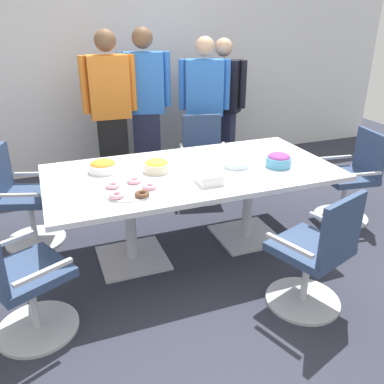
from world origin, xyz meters
TOP-DOWN VIEW (x-y plane):
  - ground_plane at (0.00, 0.00)m, footprint 10.00×10.00m
  - back_wall at (0.00, 2.40)m, footprint 8.00×0.10m
  - conference_table at (0.00, 0.00)m, footprint 2.40×1.20m
  - office_chair_0 at (-1.38, 0.64)m, footprint 0.68×0.68m
  - office_chair_1 at (-1.39, -0.63)m, footprint 0.72×0.72m
  - office_chair_2 at (0.51, -1.05)m, footprint 0.69×0.69m
  - office_chair_3 at (1.70, -0.02)m, footprint 0.61×0.61m
  - office_chair_4 at (0.54, 1.05)m, footprint 0.65×0.65m
  - person_standing_0 at (-0.36, 1.62)m, footprint 0.61×0.24m
  - person_standing_1 at (0.06, 1.71)m, footprint 0.61×0.31m
  - person_standing_2 at (0.75, 1.56)m, footprint 0.60×0.35m
  - person_standing_3 at (1.07, 1.72)m, footprint 0.48×0.49m
  - snack_bowl_candy_mix at (0.72, -0.18)m, footprint 0.22×0.22m
  - snack_bowl_chips_orange at (-0.70, 0.23)m, footprint 0.23×0.23m
  - snack_bowl_chips_yellow at (-0.28, 0.07)m, footprint 0.21×0.21m
  - donut_platter at (-0.58, -0.26)m, footprint 0.39×0.39m
  - plate_stack at (0.39, -0.05)m, footprint 0.22×0.22m
  - napkin_pile at (0.02, -0.31)m, footprint 0.18×0.18m

SIDE VIEW (x-z plane):
  - ground_plane at x=0.00m, z-range -0.01..0.00m
  - office_chair_0 at x=-1.38m, z-range -0.05..0.86m
  - office_chair_1 at x=-1.39m, z-range -0.05..0.86m
  - office_chair_2 at x=0.51m, z-range -0.05..0.86m
  - office_chair_3 at x=1.70m, z-range -0.05..0.86m
  - office_chair_4 at x=0.54m, z-range -0.05..0.86m
  - conference_table at x=0.00m, z-range 0.25..1.00m
  - donut_platter at x=-0.58m, z-range 0.75..0.79m
  - plate_stack at x=0.39m, z-range 0.75..0.80m
  - napkin_pile at x=0.02m, z-range 0.75..0.83m
  - snack_bowl_chips_orange at x=-0.70m, z-range 0.75..0.85m
  - snack_bowl_chips_yellow at x=-0.28m, z-range 0.75..0.86m
  - snack_bowl_candy_mix at x=0.72m, z-range 0.75..0.87m
  - person_standing_3 at x=1.07m, z-range 0.03..1.72m
  - person_standing_2 at x=0.75m, z-range 0.04..1.75m
  - person_standing_0 at x=-0.36m, z-range 0.04..1.85m
  - person_standing_1 at x=0.06m, z-range 0.05..1.86m
  - back_wall at x=0.00m, z-range 0.00..2.80m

